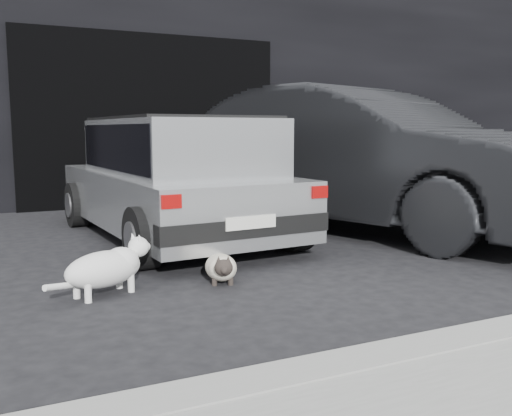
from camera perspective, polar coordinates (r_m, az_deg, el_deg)
name	(u,v)px	position (r m, az deg, el deg)	size (l,w,h in m)	color
ground	(167,265)	(5.01, -8.88, -5.69)	(80.00, 80.00, 0.00)	black
building_facade	(121,56)	(11.01, -13.34, 14.62)	(34.00, 4.00, 5.00)	black
garage_opening	(152,121)	(8.98, -10.32, 8.60)	(4.00, 0.10, 2.60)	black
curb	(493,340)	(3.34, 22.59, -12.05)	(18.00, 0.25, 0.12)	gray
silver_hatchback	(175,173)	(6.12, -8.07, 3.49)	(1.93, 3.61, 1.29)	#B0B3B5
second_car	(360,158)	(6.82, 10.38, 4.93)	(1.76, 5.05, 1.66)	black
cat_siamese	(221,267)	(4.41, -3.49, -5.95)	(0.38, 0.71, 0.25)	beige
cat_white	(109,267)	(4.20, -14.51, -5.69)	(0.81, 0.50, 0.41)	silver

